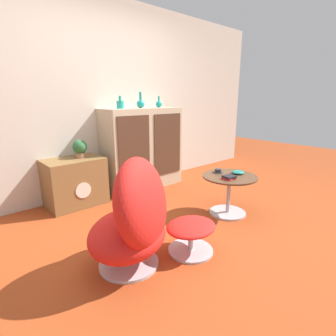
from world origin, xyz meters
name	(u,v)px	position (x,y,z in m)	size (l,w,h in m)	color
ground_plane	(188,230)	(0.00, 0.00, 0.00)	(12.00, 12.00, 0.00)	#9E3D19
wall_back	(101,99)	(0.00, 1.68, 1.30)	(6.40, 0.06, 2.60)	beige
sideboard	(142,149)	(0.49, 1.42, 0.59)	(1.18, 0.46, 1.17)	tan
tv_console	(75,182)	(-0.56, 1.41, 0.30)	(0.69, 0.47, 0.59)	brown
egg_chair	(135,219)	(-0.73, -0.13, 0.41)	(0.93, 0.92, 0.92)	#B7B7BC
ottoman	(191,231)	(-0.25, -0.28, 0.20)	(0.46, 0.40, 0.28)	#B7B7BC
coffee_table	(229,189)	(0.64, -0.03, 0.30)	(0.61, 0.61, 0.46)	#B7B7BC
vase_leftmost	(120,104)	(0.14, 1.42, 1.23)	(0.10, 0.10, 0.16)	teal
vase_inner_left	(141,103)	(0.48, 1.42, 1.23)	(0.11, 0.11, 0.22)	teal
vase_inner_right	(159,104)	(0.81, 1.42, 1.22)	(0.09, 0.09, 0.16)	teal
potted_plant	(80,148)	(-0.46, 1.41, 0.71)	(0.17, 0.17, 0.22)	#996B4C
teacup	(218,171)	(0.65, 0.14, 0.48)	(0.12, 0.12, 0.05)	#2D2D33
book_stack	(229,177)	(0.53, -0.09, 0.48)	(0.14, 0.13, 0.04)	red
bowl	(238,172)	(0.78, -0.04, 0.48)	(0.14, 0.14, 0.04)	#1E7A70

